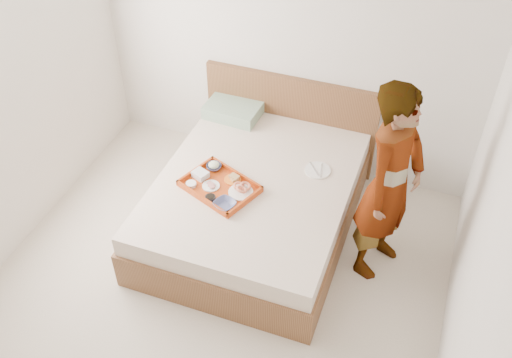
{
  "coord_description": "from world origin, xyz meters",
  "views": [
    {
      "loc": [
        1.3,
        -2.34,
        3.75
      ],
      "look_at": [
        0.11,
        0.9,
        0.65
      ],
      "focal_mm": 40.83,
      "sensor_mm": 36.0,
      "label": 1
    }
  ],
  "objects_px": {
    "tray": "(220,186)",
    "person": "(390,184)",
    "bed": "(255,204)",
    "dinner_plate": "(318,170)"
  },
  "relations": [
    {
      "from": "tray",
      "to": "person",
      "type": "xyz_separation_m",
      "value": [
        1.31,
        0.15,
        0.3
      ]
    },
    {
      "from": "dinner_plate",
      "to": "person",
      "type": "relative_size",
      "value": 0.13
    },
    {
      "from": "tray",
      "to": "dinner_plate",
      "type": "bearing_deg",
      "value": 56.63
    },
    {
      "from": "bed",
      "to": "tray",
      "type": "height_order",
      "value": "tray"
    },
    {
      "from": "dinner_plate",
      "to": "person",
      "type": "xyz_separation_m",
      "value": [
        0.62,
        -0.33,
        0.32
      ]
    },
    {
      "from": "bed",
      "to": "dinner_plate",
      "type": "distance_m",
      "value": 0.61
    },
    {
      "from": "dinner_plate",
      "to": "bed",
      "type": "bearing_deg",
      "value": -146.72
    },
    {
      "from": "bed",
      "to": "person",
      "type": "xyz_separation_m",
      "value": [
        1.08,
        -0.03,
        0.59
      ]
    },
    {
      "from": "dinner_plate",
      "to": "person",
      "type": "distance_m",
      "value": 0.77
    },
    {
      "from": "bed",
      "to": "person",
      "type": "distance_m",
      "value": 1.23
    }
  ]
}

